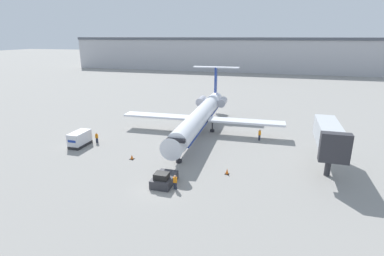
{
  "coord_description": "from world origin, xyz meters",
  "views": [
    {
      "loc": [
        11.82,
        -27.91,
        16.34
      ],
      "look_at": [
        0.0,
        13.33,
        3.09
      ],
      "focal_mm": 28.0,
      "sensor_mm": 36.0,
      "label": 1
    }
  ],
  "objects": [
    {
      "name": "traffic_cone_left",
      "position": [
        -6.72,
        6.6,
        0.31
      ],
      "size": [
        0.6,
        0.6,
        0.65
      ],
      "color": "black",
      "rests_on": "ground"
    },
    {
      "name": "worker_on_apron",
      "position": [
        -15.11,
        11.09,
        0.88
      ],
      "size": [
        0.4,
        0.24,
        1.68
      ],
      "color": "#232838",
      "rests_on": "ground"
    },
    {
      "name": "jet_bridge",
      "position": [
        18.5,
        10.49,
        4.44
      ],
      "size": [
        3.2,
        10.53,
        6.19
      ],
      "color": "#2D2D33",
      "rests_on": "ground"
    },
    {
      "name": "worker_near_tug",
      "position": [
        1.82,
        0.23,
        0.9
      ],
      "size": [
        0.4,
        0.24,
        1.72
      ],
      "color": "#232838",
      "rests_on": "ground"
    },
    {
      "name": "traffic_cone_right",
      "position": [
        6.72,
        5.58,
        0.37
      ],
      "size": [
        0.52,
        0.52,
        0.77
      ],
      "color": "black",
      "rests_on": "ground"
    },
    {
      "name": "pushback_tug",
      "position": [
        0.18,
        1.07,
        0.62
      ],
      "size": [
        2.24,
        3.71,
        1.7
      ],
      "color": "#2D2D33",
      "rests_on": "ground"
    },
    {
      "name": "airplane_main",
      "position": [
        -0.55,
        20.91,
        3.12
      ],
      "size": [
        28.48,
        32.64,
        10.05
      ],
      "color": "silver",
      "rests_on": "ground"
    },
    {
      "name": "terminal_building",
      "position": [
        0.0,
        120.0,
        7.84
      ],
      "size": [
        180.0,
        16.8,
        15.62
      ],
      "color": "#B2B2B7",
      "rests_on": "ground"
    },
    {
      "name": "ground_plane",
      "position": [
        0.0,
        0.0,
        0.0
      ],
      "size": [
        600.0,
        600.0,
        0.0
      ],
      "primitive_type": "plane",
      "color": "gray"
    },
    {
      "name": "luggage_cart",
      "position": [
        -16.81,
        9.14,
        1.14
      ],
      "size": [
        1.88,
        3.77,
        2.27
      ],
      "color": "#232326",
      "rests_on": "ground"
    },
    {
      "name": "worker_by_wing",
      "position": [
        9.68,
        19.43,
        1.0
      ],
      "size": [
        0.4,
        0.26,
        1.88
      ],
      "color": "#232838",
      "rests_on": "ground"
    }
  ]
}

